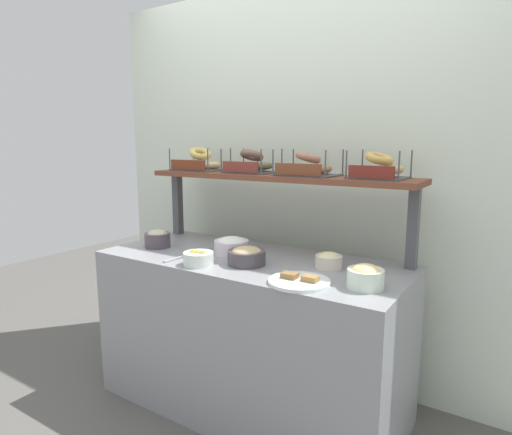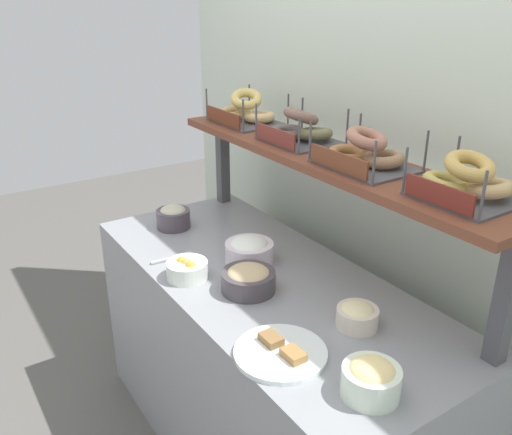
{
  "view_description": "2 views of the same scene",
  "coord_description": "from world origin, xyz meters",
  "views": [
    {
      "loc": [
        1.24,
        -1.86,
        1.46
      ],
      "look_at": [
        0.01,
        0.04,
        1.07
      ],
      "focal_mm": 30.58,
      "sensor_mm": 36.0,
      "label": 1
    },
    {
      "loc": [
        1.43,
        -0.99,
        1.82
      ],
      "look_at": [
        -0.09,
        0.02,
        1.05
      ],
      "focal_mm": 37.73,
      "sensor_mm": 36.0,
      "label": 2
    }
  ],
  "objects": [
    {
      "name": "ground_plane",
      "position": [
        0.0,
        0.0,
        0.0
      ],
      "size": [
        8.0,
        8.0,
        0.0
      ],
      "primitive_type": "plane",
      "color": "#595651"
    },
    {
      "name": "back_wall",
      "position": [
        0.0,
        0.55,
        1.2
      ],
      "size": [
        2.84,
        0.06,
        2.4
      ],
      "primitive_type": "cube",
      "color": "silver",
      "rests_on": "ground_plane"
    },
    {
      "name": "deli_counter",
      "position": [
        0.0,
        0.0,
        0.42
      ],
      "size": [
        1.64,
        0.7,
        0.85
      ],
      "primitive_type": "cube",
      "color": "gray",
      "rests_on": "ground_plane"
    },
    {
      "name": "shelf_riser_left",
      "position": [
        -0.76,
        0.27,
        1.05
      ],
      "size": [
        0.05,
        0.05,
        0.4
      ],
      "primitive_type": "cube",
      "color": "#4C4C51",
      "rests_on": "deli_counter"
    },
    {
      "name": "shelf_riser_right",
      "position": [
        0.76,
        0.27,
        1.05
      ],
      "size": [
        0.05,
        0.05,
        0.4
      ],
      "primitive_type": "cube",
      "color": "#4C4C51",
      "rests_on": "deli_counter"
    },
    {
      "name": "upper_shelf",
      "position": [
        0.0,
        0.27,
        1.26
      ],
      "size": [
        1.6,
        0.32,
        0.03
      ],
      "primitive_type": "cube",
      "color": "brown",
      "rests_on": "shelf_riser_left"
    },
    {
      "name": "bowl_egg_salad",
      "position": [
        0.67,
        -0.13,
        0.9
      ],
      "size": [
        0.16,
        0.16,
        0.1
      ],
      "color": "white",
      "rests_on": "deli_counter"
    },
    {
      "name": "bowl_cream_cheese",
      "position": [
        -0.14,
        0.02,
        0.9
      ],
      "size": [
        0.19,
        0.19,
        0.1
      ],
      "color": "white",
      "rests_on": "deli_counter"
    },
    {
      "name": "bowl_hummus",
      "position": [
        0.05,
        -0.1,
        0.9
      ],
      "size": [
        0.19,
        0.19,
        0.09
      ],
      "color": "#464045",
      "rests_on": "deli_counter"
    },
    {
      "name": "bowl_tuna_salad",
      "position": [
        -0.6,
        -0.08,
        0.9
      ],
      "size": [
        0.15,
        0.15,
        0.11
      ],
      "color": "#4A404A",
      "rests_on": "deli_counter"
    },
    {
      "name": "bowl_fruit_salad",
      "position": [
        -0.15,
        -0.24,
        0.89
      ],
      "size": [
        0.15,
        0.15,
        0.08
      ],
      "color": "white",
      "rests_on": "deli_counter"
    },
    {
      "name": "bowl_potato_salad",
      "position": [
        0.42,
        0.06,
        0.89
      ],
      "size": [
        0.13,
        0.13,
        0.08
      ],
      "color": "beige",
      "rests_on": "deli_counter"
    },
    {
      "name": "serving_plate_white",
      "position": [
        0.41,
        -0.22,
        0.86
      ],
      "size": [
        0.27,
        0.27,
        0.04
      ],
      "color": "white",
      "rests_on": "deli_counter"
    },
    {
      "name": "serving_spoon_near_plate",
      "position": [
        -0.32,
        -0.19,
        0.86
      ],
      "size": [
        0.04,
        0.18,
        0.01
      ],
      "color": "#B7B7BC",
      "rests_on": "deli_counter"
    },
    {
      "name": "bagel_basket_plain",
      "position": [
        -0.58,
        0.29,
        1.33
      ],
      "size": [
        0.32,
        0.26,
        0.15
      ],
      "color": "#4C4C51",
      "rests_on": "upper_shelf"
    },
    {
      "name": "bagel_basket_poppy",
      "position": [
        -0.18,
        0.28,
        1.33
      ],
      "size": [
        0.29,
        0.25,
        0.14
      ],
      "color": "#4C4C51",
      "rests_on": "upper_shelf"
    },
    {
      "name": "bagel_basket_everything",
      "position": [
        0.2,
        0.26,
        1.32
      ],
      "size": [
        0.31,
        0.26,
        0.14
      ],
      "color": "#4C4C51",
      "rests_on": "upper_shelf"
    },
    {
      "name": "bagel_basket_sesame",
      "position": [
        0.58,
        0.28,
        1.33
      ],
      "size": [
        0.28,
        0.25,
        0.14
      ],
      "color": "#4C4C51",
      "rests_on": "upper_shelf"
    }
  ]
}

